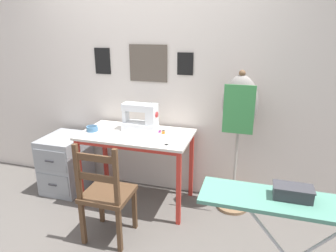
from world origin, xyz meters
name	(u,v)px	position (x,y,z in m)	size (l,w,h in m)	color
ground_plane	(127,217)	(0.00, 0.00, 0.00)	(14.00, 14.00, 0.00)	#5B5651
wall_back	(148,77)	(0.00, 0.68, 1.28)	(10.00, 0.07, 2.55)	silver
sewing_table	(136,143)	(0.00, 0.29, 0.68)	(1.11, 0.62, 0.77)	silver
sewing_machine	(142,118)	(0.02, 0.42, 0.90)	(0.37, 0.18, 0.30)	white
fabric_bowl	(92,128)	(-0.46, 0.25, 0.80)	(0.11, 0.11, 0.05)	teal
scissors	(170,144)	(0.41, 0.12, 0.77)	(0.13, 0.11, 0.01)	silver
thread_spool_near_machine	(160,131)	(0.22, 0.40, 0.79)	(0.04, 0.04, 0.03)	purple
thread_spool_mid_table	(163,132)	(0.27, 0.37, 0.79)	(0.04, 0.04, 0.04)	orange
wooden_chair	(106,195)	(-0.02, -0.32, 0.43)	(0.40, 0.38, 0.92)	#513823
filing_cabinet	(66,163)	(-0.88, 0.33, 0.32)	(0.42, 0.53, 0.63)	#93999E
dress_form	(239,112)	(0.98, 0.47, 1.02)	(0.32, 0.32, 1.42)	#846647
ironing_board	(299,209)	(1.41, -0.66, 0.78)	(1.14, 0.30, 0.84)	#518E7A
storage_box	(293,192)	(1.37, -0.63, 0.87)	(0.23, 0.12, 0.08)	#333338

